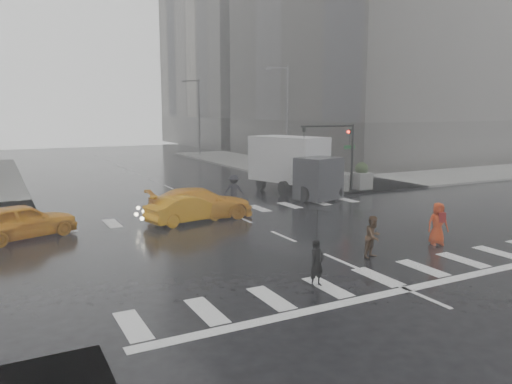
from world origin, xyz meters
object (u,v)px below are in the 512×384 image
pedestrian_orange (438,223)px  taxi_front (22,221)px  pedestrian_brown (373,237)px  taxi_mid (187,209)px  traffic_signal_pole (340,144)px  box_truck (296,164)px

pedestrian_orange → taxi_front: bearing=172.8°
pedestrian_brown → taxi_front: 14.45m
pedestrian_orange → taxi_mid: (-7.55, 8.57, -0.19)m
traffic_signal_pole → pedestrian_orange: (-4.15, -12.01, -2.35)m
taxi_front → box_truck: box_truck is taller
pedestrian_orange → taxi_mid: 11.42m
traffic_signal_pole → pedestrian_brown: traffic_signal_pole is taller
traffic_signal_pole → taxi_mid: 12.45m
traffic_signal_pole → pedestrian_orange: traffic_signal_pole is taller
traffic_signal_pole → pedestrian_orange: size_ratio=2.61×
taxi_mid → pedestrian_brown: bearing=-169.0°
traffic_signal_pole → box_truck: traffic_signal_pole is taller
taxi_mid → box_truck: box_truck is taller
traffic_signal_pole → box_truck: bearing=157.3°
pedestrian_orange → box_truck: (1.52, 13.11, 1.10)m
pedestrian_orange → traffic_signal_pole: bearing=94.4°
pedestrian_brown → taxi_front: pedestrian_brown is taller
taxi_front → box_truck: 16.94m
box_truck → pedestrian_orange: bearing=-114.1°
pedestrian_orange → taxi_mid: size_ratio=0.42×
pedestrian_brown → taxi_front: bearing=123.9°
traffic_signal_pole → pedestrian_brown: size_ratio=2.87×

